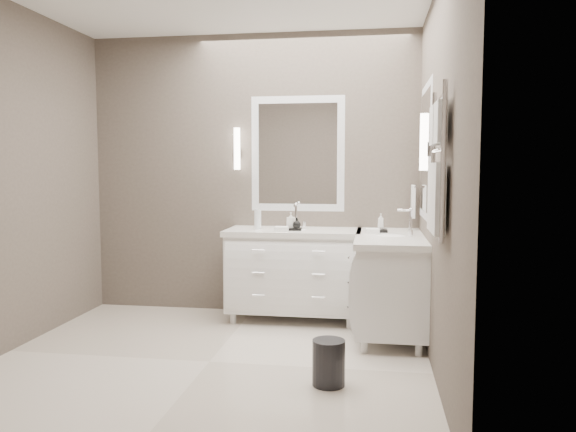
# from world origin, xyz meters

# --- Properties ---
(floor) EXTENTS (3.20, 3.00, 0.01)m
(floor) POSITION_xyz_m (0.00, 0.00, -0.01)
(floor) COLOR silver
(floor) RESTS_ON ground
(wall_back) EXTENTS (3.20, 0.01, 2.70)m
(wall_back) POSITION_xyz_m (0.00, 1.50, 1.35)
(wall_back) COLOR #544B43
(wall_back) RESTS_ON floor
(wall_front) EXTENTS (3.20, 0.01, 2.70)m
(wall_front) POSITION_xyz_m (0.00, -1.50, 1.35)
(wall_front) COLOR #544B43
(wall_front) RESTS_ON floor
(wall_left) EXTENTS (0.01, 3.00, 2.70)m
(wall_left) POSITION_xyz_m (-1.60, 0.00, 1.35)
(wall_left) COLOR #544B43
(wall_left) RESTS_ON floor
(wall_right) EXTENTS (0.01, 3.00, 2.70)m
(wall_right) POSITION_xyz_m (1.60, 0.00, 1.35)
(wall_right) COLOR #544B43
(wall_right) RESTS_ON floor
(vanity_back) EXTENTS (1.24, 0.59, 0.97)m
(vanity_back) POSITION_xyz_m (0.45, 1.23, 0.49)
(vanity_back) COLOR white
(vanity_back) RESTS_ON floor
(vanity_right) EXTENTS (0.59, 1.24, 0.97)m
(vanity_right) POSITION_xyz_m (1.33, 0.90, 0.49)
(vanity_right) COLOR white
(vanity_right) RESTS_ON floor
(mirror_back) EXTENTS (0.90, 0.02, 1.10)m
(mirror_back) POSITION_xyz_m (0.45, 1.49, 1.55)
(mirror_back) COLOR white
(mirror_back) RESTS_ON wall_back
(mirror_right) EXTENTS (0.02, 0.90, 1.10)m
(mirror_right) POSITION_xyz_m (1.59, 0.80, 1.55)
(mirror_right) COLOR white
(mirror_right) RESTS_ON wall_right
(sconce_back) EXTENTS (0.06, 0.06, 0.40)m
(sconce_back) POSITION_xyz_m (-0.13, 1.43, 1.59)
(sconce_back) COLOR white
(sconce_back) RESTS_ON wall_back
(sconce_right) EXTENTS (0.06, 0.06, 0.40)m
(sconce_right) POSITION_xyz_m (1.53, 0.22, 1.59)
(sconce_right) COLOR white
(sconce_right) RESTS_ON wall_right
(towel_bar_corner) EXTENTS (0.03, 0.22, 0.30)m
(towel_bar_corner) POSITION_xyz_m (1.54, 1.36, 1.12)
(towel_bar_corner) COLOR white
(towel_bar_corner) RESTS_ON wall_right
(towel_ladder) EXTENTS (0.06, 0.58, 0.90)m
(towel_ladder) POSITION_xyz_m (1.55, -0.40, 1.39)
(towel_ladder) COLOR white
(towel_ladder) RESTS_ON wall_right
(waste_bin) EXTENTS (0.26, 0.26, 0.30)m
(waste_bin) POSITION_xyz_m (0.90, -0.31, 0.15)
(waste_bin) COLOR black
(waste_bin) RESTS_ON floor
(amenity_tray_back) EXTENTS (0.14, 0.11, 0.02)m
(amenity_tray_back) POSITION_xyz_m (0.46, 1.16, 0.86)
(amenity_tray_back) COLOR black
(amenity_tray_back) RESTS_ON vanity_back
(amenity_tray_right) EXTENTS (0.12, 0.16, 0.02)m
(amenity_tray_right) POSITION_xyz_m (1.24, 1.15, 0.86)
(amenity_tray_right) COLOR black
(amenity_tray_right) RESTS_ON vanity_right
(water_bottle) EXTENTS (0.09, 0.09, 0.18)m
(water_bottle) POSITION_xyz_m (0.12, 1.20, 0.94)
(water_bottle) COLOR silver
(water_bottle) RESTS_ON vanity_back
(soap_bottle_a) EXTENTS (0.07, 0.07, 0.14)m
(soap_bottle_a) POSITION_xyz_m (0.43, 1.18, 0.94)
(soap_bottle_a) COLOR white
(soap_bottle_a) RESTS_ON amenity_tray_back
(soap_bottle_b) EXTENTS (0.08, 0.08, 0.10)m
(soap_bottle_b) POSITION_xyz_m (0.49, 1.13, 0.92)
(soap_bottle_b) COLOR black
(soap_bottle_b) RESTS_ON amenity_tray_back
(soap_bottle_c) EXTENTS (0.06, 0.06, 0.14)m
(soap_bottle_c) POSITION_xyz_m (1.24, 1.15, 0.94)
(soap_bottle_c) COLOR white
(soap_bottle_c) RESTS_ON amenity_tray_right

